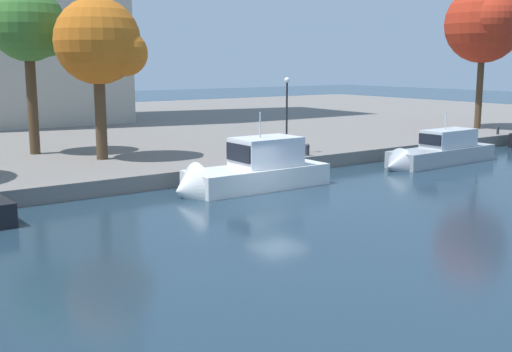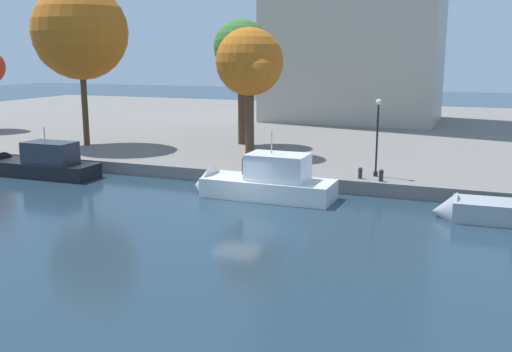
% 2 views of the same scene
% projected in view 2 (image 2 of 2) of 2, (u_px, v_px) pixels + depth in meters
% --- Properties ---
extents(ground_plane, '(220.00, 220.00, 0.00)m').
position_uv_depth(ground_plane, '(238.00, 208.00, 31.98)').
color(ground_plane, '#1E3342').
extents(dock_promenade, '(120.00, 55.00, 0.85)m').
position_uv_depth(dock_promenade, '(359.00, 130.00, 61.77)').
color(dock_promenade, slate).
rests_on(dock_promenade, ground_plane).
extents(motor_yacht_1, '(8.70, 2.58, 4.30)m').
position_uv_depth(motor_yacht_1, '(38.00, 166.00, 40.23)').
color(motor_yacht_1, black).
rests_on(motor_yacht_1, ground_plane).
extents(motor_yacht_2, '(8.72, 2.87, 4.96)m').
position_uv_depth(motor_yacht_2, '(259.00, 185.00, 34.27)').
color(motor_yacht_2, silver).
rests_on(motor_yacht_2, ground_plane).
extents(mooring_bollard_0, '(0.28, 0.28, 0.71)m').
position_uv_depth(mooring_bollard_0, '(360.00, 172.00, 35.40)').
color(mooring_bollard_0, '#2D2D33').
rests_on(mooring_bollard_0, dock_promenade).
extents(mooring_bollard_1, '(0.30, 0.30, 0.74)m').
position_uv_depth(mooring_bollard_1, '(381.00, 175.00, 34.61)').
color(mooring_bollard_1, '#2D2D33').
rests_on(mooring_bollard_1, dock_promenade).
extents(lamp_post, '(0.34, 0.34, 4.77)m').
position_uv_depth(lamp_post, '(377.00, 134.00, 35.58)').
color(lamp_post, black).
rests_on(lamp_post, dock_promenade).
extents(tree_1, '(7.85, 7.62, 12.98)m').
position_uv_depth(tree_1, '(79.00, 35.00, 46.66)').
color(tree_1, '#4C3823').
rests_on(tree_1, dock_promenade).
extents(tree_2, '(4.99, 4.99, 9.39)m').
position_uv_depth(tree_2, '(250.00, 64.00, 42.47)').
color(tree_2, '#4C3823').
rests_on(tree_2, dock_promenade).
extents(tree_4, '(4.86, 4.55, 10.25)m').
position_uv_depth(tree_4, '(243.00, 49.00, 47.48)').
color(tree_4, '#4C3823').
rests_on(tree_4, dock_promenade).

